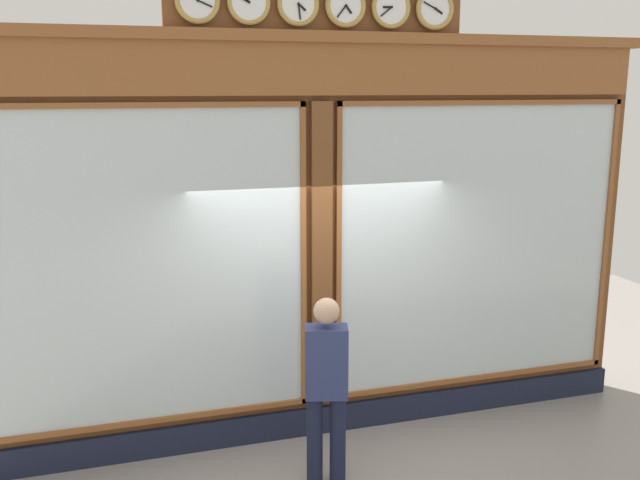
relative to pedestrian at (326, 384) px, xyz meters
The scene contains 2 objects.
shop_facade 1.50m from the pedestrian, 102.38° to the right, with size 6.85×0.42×4.40m.
pedestrian is the anchor object (origin of this frame).
Camera 1 is at (1.96, 6.31, 3.41)m, focal length 39.96 mm.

